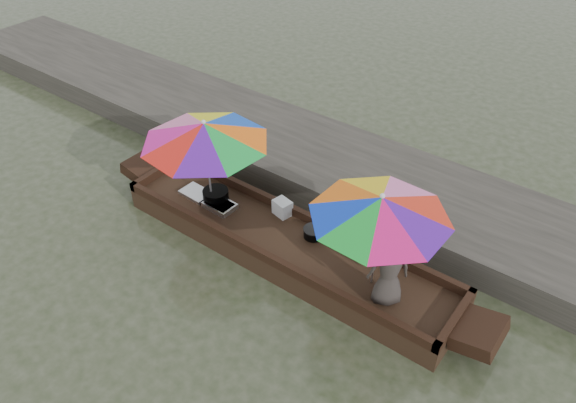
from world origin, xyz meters
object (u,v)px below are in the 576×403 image
Objects in this scene: tray_crayfish at (220,205)px; charcoal_grill at (313,233)px; boat_hull at (284,246)px; umbrella_bow at (208,163)px; umbrella_stern at (377,241)px; vendor at (389,270)px; tray_scallop at (196,193)px; supply_bag at (282,208)px; cooking_pot at (216,196)px.

charcoal_grill is (1.63, 0.33, 0.03)m from tray_crayfish.
umbrella_bow is at bearing 180.00° from boat_hull.
vendor is at bearing -29.61° from umbrella_stern.
tray_scallop is at bearing 177.60° from tray_crayfish.
tray_crayfish is 0.56m from tray_scallop.
tray_crayfish is 1.67m from charcoal_grill.
umbrella_stern is (-0.31, 0.18, 0.21)m from vendor.
umbrella_stern is at bearing 0.18° from tray_scallop.
vendor is 0.56× the size of umbrella_bow.
supply_bag is 0.25× the size of vendor.
supply_bag is 0.14× the size of umbrella_bow.
vendor is 3.36m from umbrella_bow.
cooking_pot is 0.42m from tray_scallop.
charcoal_grill is 1.66m from vendor.
cooking_pot is at bearing -44.48° from vendor.
boat_hull is 3.01× the size of umbrella_stern.
vendor is at bearing -15.77° from supply_bag.
supply_bag is 1.38m from umbrella_bow.
tray_crayfish is at bearing -9.32° from umbrella_bow.
umbrella_stern is at bearing -13.25° from supply_bag.
cooking_pot reaches higher than charcoal_grill.
cooking_pot is 0.67m from umbrella_bow.
charcoal_grill reaches higher than boat_hull.
tray_scallop reaches higher than boat_hull.
umbrella_bow reaches higher than tray_scallop.
umbrella_stern is at bearing -1.02° from cooking_pot.
tray_crayfish is 0.45× the size of vendor.
vendor reaches higher than supply_bag.
umbrella_stern reaches higher than charcoal_grill.
cooking_pot is at bearing 177.91° from boat_hull.
cooking_pot is at bearing 48.09° from umbrella_bow.
umbrella_bow is (-0.05, -0.05, 0.66)m from cooking_pot.
umbrella_stern is at bearing -13.97° from charcoal_grill.
supply_bag is at bearing -56.25° from vendor.
umbrella_bow reaches higher than supply_bag.
boat_hull is 1.48m from cooking_pot.
umbrella_stern reaches higher than tray_crayfish.
boat_hull is at bearing -45.97° from vendor.
supply_bag is 0.15× the size of umbrella_stern.
cooking_pot is 1.52× the size of supply_bag.
supply_bag is at bearing 129.68° from boat_hull.
supply_bag reaches higher than tray_scallop.
cooking_pot reaches higher than boat_hull.
tray_crayfish is (-1.29, -0.03, 0.22)m from boat_hull.
boat_hull is at bearing 180.00° from umbrella_stern.
vendor is (1.85, -0.18, 0.74)m from boat_hull.
tray_scallop is at bearing -179.82° from umbrella_stern.
boat_hull is 20.20× the size of supply_bag.
cooking_pot is 1.81m from charcoal_grill.
vendor is (2.22, -0.63, 0.44)m from supply_bag.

